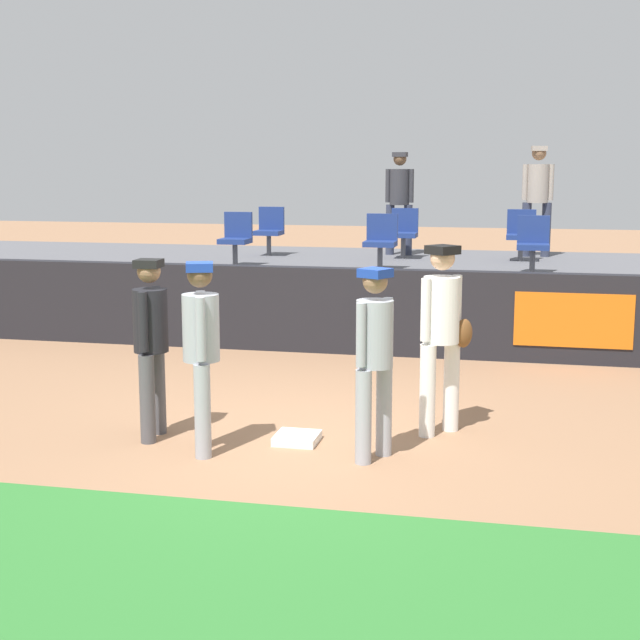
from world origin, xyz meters
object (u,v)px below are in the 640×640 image
object	(u,v)px
spectator_hooded	(399,196)
seat_front_left	(236,236)
player_fielder_home	(442,326)
player_runner_visitor	(374,350)
first_base	(297,438)
seat_back_right	(521,232)
player_umpire	(151,336)
seat_front_right	(533,241)
seat_back_left	(270,228)
seat_front_center	(381,239)
seat_back_center	(404,230)
spectator_capped	(538,193)
player_coach_visitor	(201,344)

from	to	relation	value
spectator_hooded	seat_front_left	bearing A→B (deg)	49.35
player_fielder_home	player_runner_visitor	world-z (taller)	player_fielder_home
first_base	seat_back_right	world-z (taller)	seat_back_right
player_fielder_home	player_runner_visitor	distance (m)	1.05
player_fielder_home	player_runner_visitor	size ratio (longest dim) A/B	1.08
player_umpire	seat_front_right	world-z (taller)	seat_front_right
player_runner_visitor	player_umpire	bearing A→B (deg)	-67.30
player_runner_visitor	spectator_hooded	world-z (taller)	spectator_hooded
seat_back_left	seat_front_center	world-z (taller)	same
player_fielder_home	seat_back_center	distance (m)	6.92
seat_back_center	first_base	bearing A→B (deg)	-90.32
first_base	player_runner_visitor	xyz separation A→B (m)	(0.78, -0.33, 0.95)
player_fielder_home	seat_back_left	bearing A→B (deg)	-112.89
seat_front_right	seat_front_center	bearing A→B (deg)	180.00
seat_back_right	seat_front_left	world-z (taller)	same
seat_front_center	spectator_capped	xyz separation A→B (m)	(2.31, 2.57, 0.62)
seat_back_right	seat_front_right	xyz separation A→B (m)	(0.18, -1.80, -0.00)
player_runner_visitor	player_coach_visitor	bearing A→B (deg)	-57.23
first_base	player_coach_visitor	size ratio (longest dim) A/B	0.23
seat_back_left	seat_back_center	distance (m)	2.36
player_umpire	seat_back_center	world-z (taller)	seat_back_center
player_runner_visitor	seat_front_center	distance (m)	5.99
seat_back_right	spectator_hooded	distance (m)	2.25
seat_front_left	spectator_capped	distance (m)	5.29
seat_front_center	seat_front_right	world-z (taller)	same
first_base	seat_front_left	xyz separation A→B (m)	(-2.35, 5.58, 1.43)
player_umpire	spectator_hooded	world-z (taller)	spectator_hooded
player_coach_visitor	player_fielder_home	bearing A→B (deg)	98.33
player_runner_visitor	seat_front_left	bearing A→B (deg)	-124.71
spectator_hooded	spectator_capped	bearing A→B (deg)	-172.43
seat_back_right	spectator_hooded	bearing A→B (deg)	164.85
player_runner_visitor	seat_front_left	world-z (taller)	seat_front_left
player_runner_visitor	seat_back_left	distance (m)	8.32
seat_front_center	first_base	bearing A→B (deg)	-89.22
first_base	player_fielder_home	bearing A→B (deg)	24.71
seat_back_center	seat_front_right	world-z (taller)	same
seat_front_center	seat_front_right	size ratio (longest dim) A/B	1.00
seat_back_right	spectator_capped	xyz separation A→B (m)	(0.25, 0.77, 0.62)
player_umpire	spectator_hooded	xyz separation A→B (m)	(1.25, 8.11, 1.04)
player_coach_visitor	seat_back_right	world-z (taller)	seat_back_right
player_fielder_home	player_umpire	size ratio (longest dim) A/B	1.07
player_coach_visitor	seat_back_center	size ratio (longest dim) A/B	2.06
player_runner_visitor	seat_front_right	bearing A→B (deg)	-165.76
seat_back_left	seat_front_right	size ratio (longest dim) A/B	1.00
seat_back_center	seat_front_left	world-z (taller)	same
seat_front_center	seat_back_right	bearing A→B (deg)	41.20
player_umpire	player_runner_visitor	bearing A→B (deg)	81.79
player_fielder_home	seat_back_center	bearing A→B (deg)	-130.43
first_base	spectator_capped	size ratio (longest dim) A/B	0.21
player_runner_visitor	player_umpire	world-z (taller)	player_umpire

